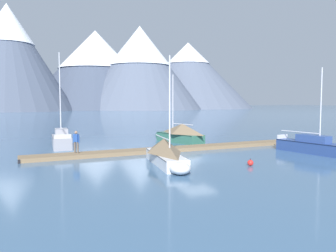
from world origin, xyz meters
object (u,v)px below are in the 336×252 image
at_px(sailboat_nearest_berth, 61,139).
at_px(sailboat_mid_dock_starboard, 317,147).
at_px(sailboat_mid_dock_port, 179,133).
at_px(mooring_buoy_channel_marker, 250,163).
at_px(person_on_dock, 76,141).
at_px(sailboat_second_berth, 166,153).

distance_m(sailboat_nearest_berth, sailboat_mid_dock_starboard, 22.50).
relative_size(sailboat_mid_dock_port, mooring_buoy_channel_marker, 14.89).
bearing_deg(sailboat_nearest_berth, person_on_dock, -84.12).
xyz_separation_m(sailboat_nearest_berth, mooring_buoy_channel_marker, (10.88, -14.33, -0.49)).
relative_size(sailboat_nearest_berth, sailboat_mid_dock_starboard, 1.21).
xyz_separation_m(sailboat_nearest_berth, sailboat_mid_dock_port, (11.76, -0.88, 0.24)).
xyz_separation_m(person_on_dock, mooring_buoy_channel_marker, (10.23, -7.93, -1.06)).
relative_size(sailboat_second_berth, sailboat_mid_dock_port, 1.00).
bearing_deg(person_on_dock, sailboat_mid_dock_starboard, -18.00).
bearing_deg(sailboat_mid_dock_starboard, sailboat_mid_dock_port, 121.83).
distance_m(sailboat_mid_dock_port, mooring_buoy_channel_marker, 13.49).
xyz_separation_m(sailboat_second_berth, sailboat_mid_dock_port, (5.90, 10.99, 0.11)).
height_order(sailboat_mid_dock_port, person_on_dock, sailboat_mid_dock_port).
distance_m(sailboat_mid_dock_starboard, mooring_buoy_channel_marker, 8.22).
bearing_deg(person_on_dock, sailboat_nearest_berth, 95.88).
bearing_deg(sailboat_mid_dock_port, sailboat_second_berth, -118.23).
bearing_deg(person_on_dock, sailboat_mid_dock_port, 26.40).
height_order(sailboat_nearest_berth, sailboat_mid_dock_port, sailboat_nearest_berth).
relative_size(sailboat_nearest_berth, mooring_buoy_channel_marker, 18.38).
distance_m(sailboat_mid_dock_starboard, person_on_dock, 19.13).
relative_size(sailboat_mid_dock_starboard, person_on_dock, 4.28).
bearing_deg(sailboat_nearest_berth, sailboat_mid_dock_starboard, -33.14).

